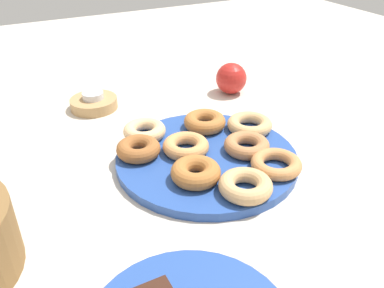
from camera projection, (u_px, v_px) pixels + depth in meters
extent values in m
plane|color=beige|center=(206.00, 162.00, 0.74)|extent=(2.40, 2.40, 0.00)
cylinder|color=#284C9E|center=(207.00, 158.00, 0.74)|extent=(0.33, 0.33, 0.02)
torus|color=tan|center=(186.00, 146.00, 0.74)|extent=(0.12, 0.12, 0.02)
torus|color=#C6844C|center=(276.00, 164.00, 0.69)|extent=(0.12, 0.12, 0.02)
torus|color=tan|center=(250.00, 125.00, 0.81)|extent=(0.11, 0.11, 0.02)
torus|color=tan|center=(247.00, 185.00, 0.63)|extent=(0.12, 0.12, 0.03)
torus|color=#AD6B33|center=(205.00, 122.00, 0.82)|extent=(0.12, 0.12, 0.03)
torus|color=#B27547|center=(247.00, 145.00, 0.74)|extent=(0.11, 0.11, 0.02)
torus|color=#AD6B33|center=(196.00, 172.00, 0.66)|extent=(0.12, 0.12, 0.03)
torus|color=#995B2D|center=(138.00, 149.00, 0.73)|extent=(0.10, 0.10, 0.03)
torus|color=#EABC84|center=(145.00, 131.00, 0.79)|extent=(0.10, 0.10, 0.02)
cylinder|color=tan|center=(94.00, 103.00, 0.93)|extent=(0.11, 0.11, 0.02)
cylinder|color=silver|center=(93.00, 95.00, 0.92)|extent=(0.05, 0.05, 0.01)
sphere|color=red|center=(231.00, 78.00, 0.99)|extent=(0.08, 0.08, 0.08)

